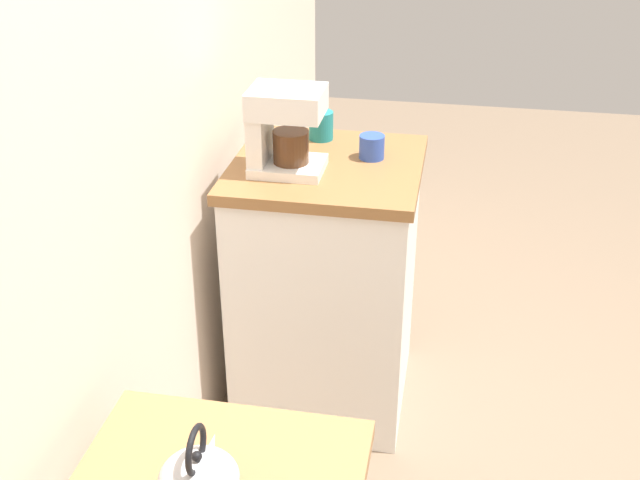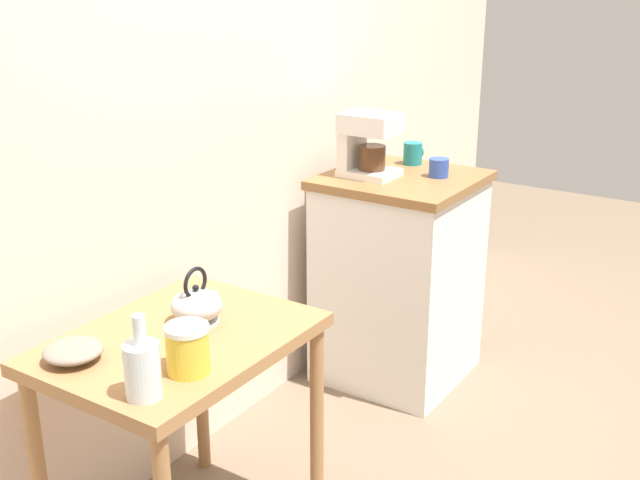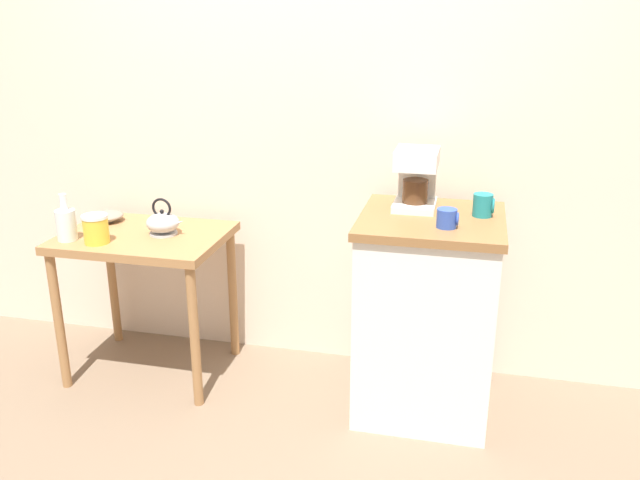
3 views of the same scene
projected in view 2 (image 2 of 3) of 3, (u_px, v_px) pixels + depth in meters
name	position (u px, v px, depth m)	size (l,w,h in m)	color
ground_plane	(319.00, 434.00, 3.07)	(8.00, 8.00, 0.00)	#7A6651
back_wall	(243.00, 58.00, 2.89)	(4.40, 0.10, 2.80)	beige
wooden_table	(181.00, 369.00, 2.29)	(0.76, 0.57, 0.72)	#9E7044
kitchen_counter	(398.00, 277.00, 3.40)	(0.60, 0.60, 0.90)	white
bowl_stoneware	(73.00, 351.00, 2.10)	(0.16, 0.16, 0.05)	gray
teakettle	(197.00, 305.00, 2.32)	(0.19, 0.15, 0.18)	#B2B5BA
glass_carafe_vase	(142.00, 368.00, 1.91)	(0.09, 0.09, 0.22)	silver
canister_enamel	(188.00, 349.00, 2.03)	(0.12, 0.12, 0.13)	gold
coffee_maker	(365.00, 142.00, 3.20)	(0.18, 0.22, 0.26)	white
mug_dark_teal	(413.00, 153.00, 3.42)	(0.09, 0.08, 0.10)	teal
mug_blue	(439.00, 168.00, 3.22)	(0.09, 0.08, 0.08)	#2D4CAD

